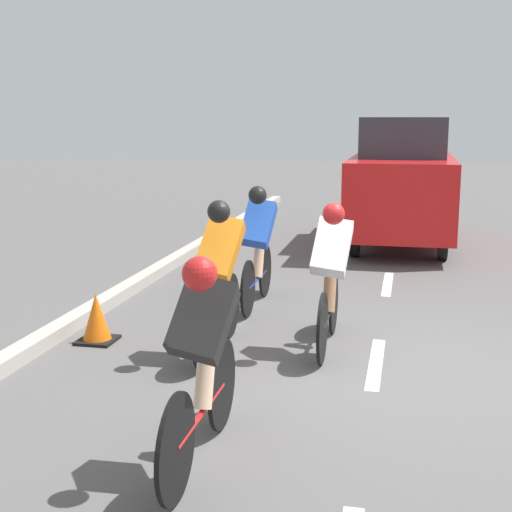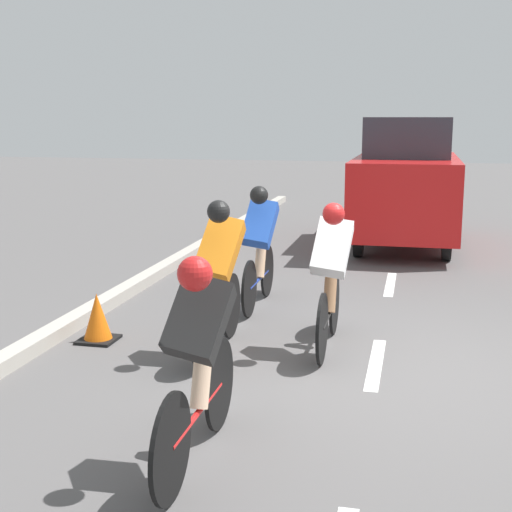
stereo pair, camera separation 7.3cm
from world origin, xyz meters
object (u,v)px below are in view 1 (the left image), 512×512
(traffic_cone, at_px, (97,319))
(cyclist_black, at_px, (202,356))
(cyclist_white, at_px, (331,273))
(cyclist_blue, at_px, (258,244))
(support_car, at_px, (402,182))
(cyclist_orange, at_px, (219,274))

(traffic_cone, bearing_deg, cyclist_black, 128.00)
(cyclist_white, height_order, cyclist_blue, cyclist_blue)
(cyclist_black, height_order, traffic_cone, cyclist_black)
(cyclist_blue, relative_size, support_car, 0.41)
(cyclist_blue, distance_m, traffic_cone, 2.13)
(cyclist_blue, distance_m, support_car, 4.90)
(cyclist_blue, bearing_deg, cyclist_white, 126.15)
(cyclist_white, distance_m, cyclist_blue, 1.69)
(cyclist_blue, xyz_separation_m, cyclist_black, (-0.47, 3.87, -0.02))
(cyclist_white, bearing_deg, support_car, -95.33)
(cyclist_orange, distance_m, traffic_cone, 1.41)
(cyclist_white, distance_m, cyclist_orange, 1.06)
(cyclist_orange, xyz_separation_m, cyclist_blue, (0.00, -1.72, -0.02))
(cyclist_white, distance_m, traffic_cone, 2.36)
(support_car, bearing_deg, cyclist_blue, 71.46)
(cyclist_black, relative_size, support_car, 0.43)
(cyclist_black, bearing_deg, support_car, -97.26)
(cyclist_white, relative_size, cyclist_orange, 0.99)
(cyclist_blue, bearing_deg, support_car, -108.54)
(cyclist_white, distance_m, support_car, 6.03)
(cyclist_white, xyz_separation_m, cyclist_black, (0.52, 2.51, -0.01))
(cyclist_white, bearing_deg, traffic_cone, 6.14)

